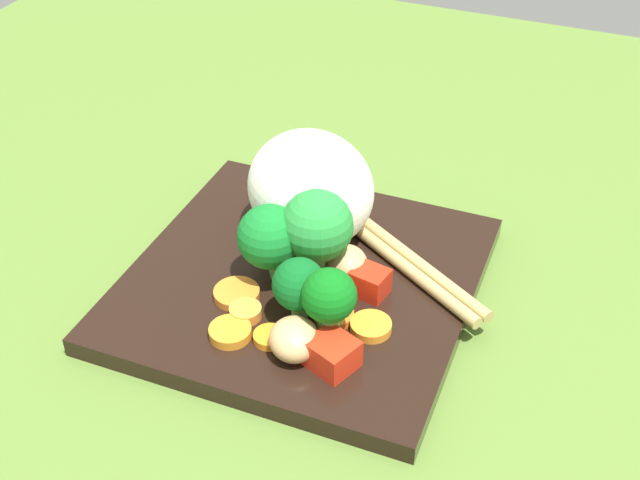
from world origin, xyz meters
TOP-DOWN VIEW (x-y plane):
  - ground_plane at (0.00, 0.00)cm, footprint 110.00×110.00cm
  - square_plate at (0.00, 0.00)cm, footprint 23.89×23.89cm
  - rice_mound at (-4.52, -1.27)cm, footprint 12.75×13.05cm
  - broccoli_floret_0 at (4.33, 1.74)cm, footprint 3.49×3.49cm
  - broccoli_floret_1 at (5.29, 4.18)cm, footprint 3.49×3.49cm
  - broccoli_floret_2 at (1.35, -1.71)cm, footprint 4.45×4.45cm
  - broccoli_floret_3 at (-0.03, 1.14)cm, footprint 4.95×4.95cm
  - carrot_slice_0 at (7.43, -1.75)cm, footprint 3.83×3.83cm
  - carrot_slice_1 at (5.40, -1.69)cm, footprint 2.82×2.82cm
  - carrot_slice_2 at (3.30, 3.76)cm, footprint 3.73×3.73cm
  - carrot_slice_3 at (3.88, -3.13)cm, footprint 3.16×3.16cm
  - carrot_slice_4 at (6.81, 0.74)cm, footprint 2.83×2.83cm
  - carrot_slice_5 at (3.43, 6.37)cm, footprint 3.72×3.72cm
  - pepper_chunk_0 at (0.25, 5.02)cm, footprint 2.41×2.69cm
  - pepper_chunk_1 at (7.29, 5.22)cm, footprint 3.44×3.56cm
  - pepper_chunk_4 at (1.92, 1.93)cm, footprint 2.20×2.65cm
  - chicken_piece_0 at (-0.84, 3.05)cm, footprint 4.24×4.07cm
  - chicken_piece_1 at (7.26, 2.71)cm, footprint 4.63×4.52cm
  - chopstick_pair at (-6.10, 2.62)cm, footprint 14.29×21.67cm

SIDE VIEW (x-z plane):
  - ground_plane at x=0.00cm, z-range -2.00..0.00cm
  - square_plate at x=0.00cm, z-range 0.00..1.40cm
  - carrot_slice_4 at x=6.81cm, z-range 1.40..1.93cm
  - carrot_slice_2 at x=3.30cm, z-range 1.40..1.95cm
  - carrot_slice_3 at x=3.88cm, z-range 1.40..1.97cm
  - carrot_slice_5 at x=3.43cm, z-range 1.40..2.03cm
  - carrot_slice_0 at x=7.43cm, z-range 1.40..2.08cm
  - carrot_slice_1 at x=5.40cm, z-range 1.40..2.17cm
  - chopstick_pair at x=-6.10cm, z-range 1.40..2.30cm
  - pepper_chunk_4 at x=1.92cm, z-range 1.40..3.23cm
  - pepper_chunk_0 at x=0.25cm, z-range 1.40..3.31cm
  - pepper_chunk_1 at x=7.29cm, z-range 1.40..3.36cm
  - chicken_piece_1 at x=7.26cm, z-range 1.40..3.84cm
  - chicken_piece_0 at x=-0.84cm, z-range 1.40..3.91cm
  - broccoli_floret_0 at x=4.33cm, z-range 1.96..6.79cm
  - broccoli_floret_1 at x=5.29cm, z-range 2.08..7.60cm
  - broccoli_floret_2 at x=1.35cm, z-range 2.08..8.16cm
  - rice_mound at x=-4.52cm, z-range 1.40..9.70cm
  - broccoli_floret_3 at x=-0.03cm, z-range 2.29..9.43cm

